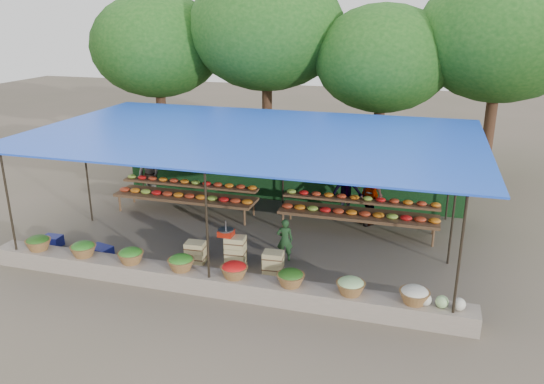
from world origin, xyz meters
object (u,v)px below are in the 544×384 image
(crate_counter, at_px, (234,255))
(vendor_seated, at_px, (285,240))
(blue_crate_front, at_px, (101,253))
(blue_crate_back, at_px, (53,241))
(weighing_scale, at_px, (226,232))

(crate_counter, relative_size, vendor_seated, 2.27)
(blue_crate_front, bearing_deg, crate_counter, 21.62)
(crate_counter, bearing_deg, blue_crate_front, -171.29)
(crate_counter, xyz_separation_m, blue_crate_back, (-4.80, -0.18, -0.17))
(crate_counter, distance_m, blue_crate_front, 3.25)
(vendor_seated, bearing_deg, blue_crate_front, 2.31)
(blue_crate_back, bearing_deg, vendor_seated, 6.81)
(vendor_seated, relative_size, blue_crate_front, 1.95)
(crate_counter, distance_m, vendor_seated, 1.25)
(vendor_seated, relative_size, blue_crate_back, 2.28)
(blue_crate_front, height_order, blue_crate_back, blue_crate_front)
(crate_counter, relative_size, blue_crate_front, 4.44)
(crate_counter, distance_m, blue_crate_back, 4.81)
(weighing_scale, distance_m, vendor_seated, 1.43)
(blue_crate_back, bearing_deg, blue_crate_front, -12.80)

